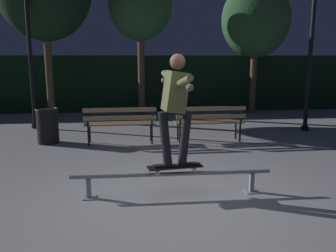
% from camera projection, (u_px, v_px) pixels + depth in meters
% --- Properties ---
extents(ground_plane, '(90.00, 90.00, 0.00)m').
position_uv_depth(ground_plane, '(174.00, 202.00, 4.83)').
color(ground_plane, '#99999E').
extents(hedge_backdrop, '(24.00, 1.20, 2.00)m').
position_uv_depth(hedge_backdrop, '(147.00, 83.00, 13.17)').
color(hedge_backdrop, black).
rests_on(hedge_backdrop, ground).
extents(grind_rail, '(2.85, 0.18, 0.34)m').
position_uv_depth(grind_rail, '(172.00, 177.00, 5.02)').
color(grind_rail, gray).
rests_on(grind_rail, ground).
extents(skateboard, '(0.80, 0.31, 0.09)m').
position_uv_depth(skateboard, '(175.00, 167.00, 5.00)').
color(skateboard, black).
rests_on(skateboard, grind_rail).
extents(skateboarder, '(0.63, 1.40, 1.56)m').
position_uv_depth(skateboarder, '(175.00, 101.00, 4.82)').
color(skateboarder, black).
rests_on(skateboarder, skateboard).
extents(park_bench_leftmost, '(1.61, 0.46, 0.88)m').
position_uv_depth(park_bench_leftmost, '(120.00, 121.00, 7.93)').
color(park_bench_leftmost, black).
rests_on(park_bench_leftmost, ground).
extents(park_bench_left_center, '(1.61, 0.46, 0.88)m').
position_uv_depth(park_bench_left_center, '(210.00, 119.00, 8.13)').
color(park_bench_left_center, black).
rests_on(park_bench_left_center, ground).
extents(tree_behind_benches, '(2.03, 2.03, 4.69)m').
position_uv_depth(tree_behind_benches, '(140.00, 6.00, 11.24)').
color(tree_behind_benches, brown).
rests_on(tree_behind_benches, ground).
extents(tree_far_right, '(2.28, 2.28, 4.42)m').
position_uv_depth(tree_far_right, '(256.00, 20.00, 11.84)').
color(tree_far_right, brown).
rests_on(tree_far_right, ground).
extents(lamp_post_right, '(0.32, 0.32, 3.90)m').
position_uv_depth(lamp_post_right, '(312.00, 35.00, 9.03)').
color(lamp_post_right, black).
rests_on(lamp_post_right, ground).
extents(lamp_post_left, '(0.32, 0.32, 3.90)m').
position_uv_depth(lamp_post_left, '(29.00, 36.00, 9.37)').
color(lamp_post_left, black).
rests_on(lamp_post_left, ground).
extents(trash_can, '(0.52, 0.52, 0.80)m').
position_uv_depth(trash_can, '(48.00, 125.00, 8.06)').
color(trash_can, black).
rests_on(trash_can, ground).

